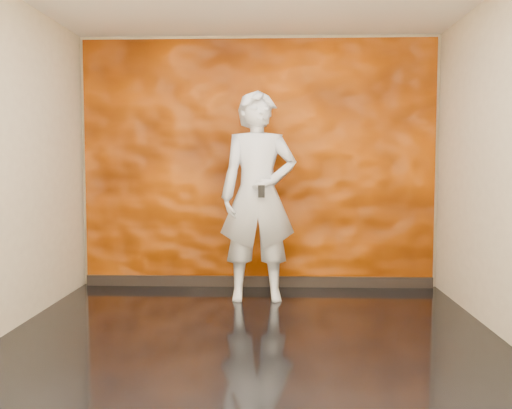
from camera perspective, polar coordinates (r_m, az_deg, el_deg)
room at (r=4.42m, az=-0.60°, el=4.26°), size 4.02×4.02×2.81m
feature_wall at (r=6.38m, az=0.23°, el=4.06°), size 3.90×0.06×2.75m
baseboard at (r=6.48m, az=0.21°, el=-7.70°), size 3.90×0.04×0.12m
man at (r=5.76m, az=0.23°, el=0.84°), size 0.81×0.56×2.12m
phone at (r=5.48m, az=0.55°, el=1.32°), size 0.06×0.01×0.12m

